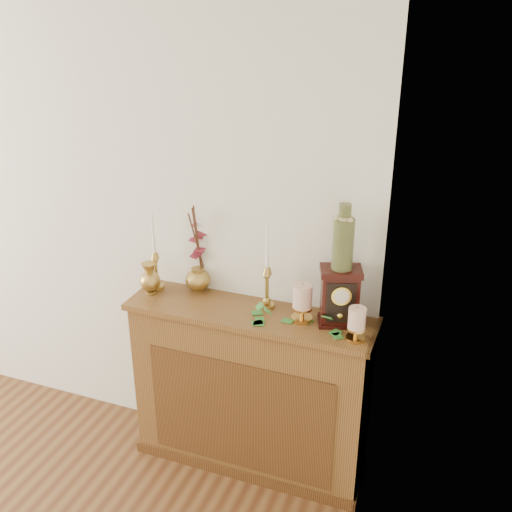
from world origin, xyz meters
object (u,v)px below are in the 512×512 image
at_px(bud_vase, 150,279).
at_px(ginger_jar, 199,250).
at_px(candlestick_center, 267,281).
at_px(ceramic_vase, 343,240).
at_px(mantel_clock, 340,297).
at_px(candlestick_left, 156,264).

distance_m(bud_vase, ginger_jar, 0.29).
bearing_deg(candlestick_center, bud_vase, -173.01).
bearing_deg(bud_vase, ceramic_vase, 2.95).
bearing_deg(ginger_jar, mantel_clock, -7.96).
xyz_separation_m(candlestick_left, candlestick_center, (0.61, 0.01, 0.01)).
height_order(bud_vase, mantel_clock, mantel_clock).
distance_m(candlestick_left, bud_vase, 0.08).
bearing_deg(ceramic_vase, ginger_jar, 172.21).
xyz_separation_m(candlestick_center, ceramic_vase, (0.36, -0.02, 0.27)).
bearing_deg(mantel_clock, bud_vase, 164.10).
height_order(candlestick_center, mantel_clock, candlestick_center).
height_order(mantel_clock, ceramic_vase, ceramic_vase).
bearing_deg(ginger_jar, ceramic_vase, -7.79).
bearing_deg(ginger_jar, candlestick_center, -11.36).
xyz_separation_m(candlestick_center, bud_vase, (-0.61, -0.07, -0.06)).
bearing_deg(mantel_clock, ginger_jar, 153.33).
bearing_deg(ceramic_vase, bud_vase, -177.05).
bearing_deg(mantel_clock, ceramic_vase, 90.00).
bearing_deg(ginger_jar, candlestick_left, -156.40).
bearing_deg(ceramic_vase, candlestick_center, 176.19).
bearing_deg(candlestick_left, ceramic_vase, -0.85).
relative_size(candlestick_center, bud_vase, 2.61).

